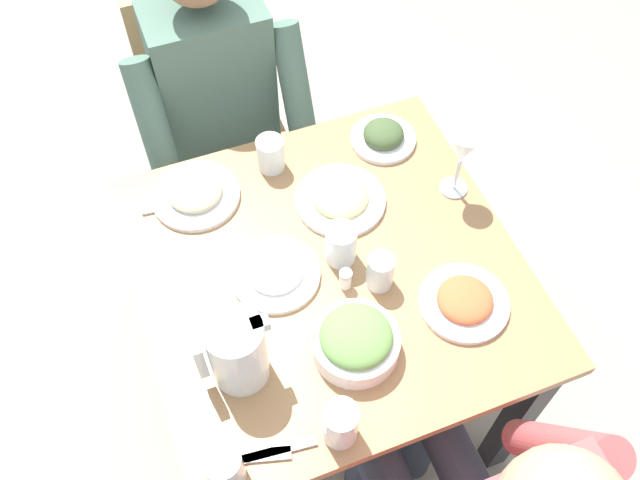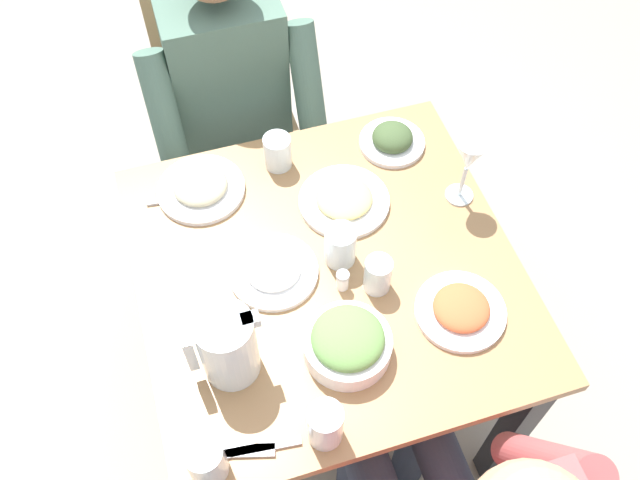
{
  "view_description": "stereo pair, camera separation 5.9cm",
  "coord_description": "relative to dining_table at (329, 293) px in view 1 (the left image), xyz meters",
  "views": [
    {
      "loc": [
        0.32,
        0.78,
        2.07
      ],
      "look_at": [
        0.0,
        -0.05,
        0.76
      ],
      "focal_mm": 38.17,
      "sensor_mm": 36.0,
      "label": 1
    },
    {
      "loc": [
        0.26,
        0.8,
        2.07
      ],
      "look_at": [
        0.0,
        -0.05,
        0.76
      ],
      "focal_mm": 38.17,
      "sensor_mm": 36.0,
      "label": 2
    }
  ],
  "objects": [
    {
      "name": "dining_table",
      "position": [
        0.0,
        0.0,
        0.0
      ],
      "size": [
        0.88,
        0.88,
        0.72
      ],
      "color": "#997047",
      "rests_on": "ground_plane"
    },
    {
      "name": "water_glass_center",
      "position": [
        -0.09,
        0.08,
        0.17
      ],
      "size": [
        0.06,
        0.06,
        0.09
      ],
      "primitive_type": "cylinder",
      "color": "silver",
      "rests_on": "dining_table"
    },
    {
      "name": "ground_plane",
      "position": [
        0.0,
        0.0,
        -0.6
      ],
      "size": [
        8.0,
        8.0,
        0.0
      ],
      "primitive_type": "plane",
      "color": "gray"
    },
    {
      "name": "fork_far",
      "position": [
        0.31,
        0.35,
        0.13
      ],
      "size": [
        0.17,
        0.07,
        0.01
      ],
      "primitive_type": "cube",
      "rotation": [
        0.0,
        0.0,
        -0.27
      ],
      "color": "silver",
      "rests_on": "dining_table"
    },
    {
      "name": "water_glass_near_right",
      "position": [
        0.12,
        0.37,
        0.18
      ],
      "size": [
        0.07,
        0.07,
        0.11
      ],
      "primitive_type": "cylinder",
      "color": "silver",
      "rests_on": "dining_table"
    },
    {
      "name": "plate_rice_curry",
      "position": [
        -0.25,
        0.2,
        0.14
      ],
      "size": [
        0.2,
        0.2,
        0.04
      ],
      "color": "white",
      "rests_on": "dining_table"
    },
    {
      "name": "water_glass_far_right",
      "position": [
        0.36,
        0.37,
        0.18
      ],
      "size": [
        0.08,
        0.08,
        0.11
      ],
      "primitive_type": "cylinder",
      "color": "silver",
      "rests_on": "dining_table"
    },
    {
      "name": "plate_yoghurt",
      "position": [
        0.13,
        -0.02,
        0.14
      ],
      "size": [
        0.21,
        0.21,
        0.04
      ],
      "color": "white",
      "rests_on": "dining_table"
    },
    {
      "name": "plate_fries",
      "position": [
        -0.1,
        -0.17,
        0.14
      ],
      "size": [
        0.23,
        0.23,
        0.04
      ],
      "color": "white",
      "rests_on": "dining_table"
    },
    {
      "name": "salt_shaker",
      "position": [
        -0.02,
        0.06,
        0.15
      ],
      "size": [
        0.03,
        0.03,
        0.05
      ],
      "color": "white",
      "rests_on": "dining_table"
    },
    {
      "name": "plate_beans",
      "position": [
        0.24,
        -0.31,
        0.14
      ],
      "size": [
        0.22,
        0.22,
        0.05
      ],
      "color": "white",
      "rests_on": "dining_table"
    },
    {
      "name": "knife_far",
      "position": [
        0.28,
        -0.3,
        0.13
      ],
      "size": [
        0.19,
        0.04,
        0.01
      ],
      "primitive_type": "cube",
      "rotation": [
        0.0,
        0.0,
        -0.1
      ],
      "color": "silver",
      "rests_on": "dining_table"
    },
    {
      "name": "wine_glass",
      "position": [
        -0.38,
        -0.11,
        0.27
      ],
      "size": [
        0.08,
        0.08,
        0.2
      ],
      "color": "silver",
      "rests_on": "dining_table"
    },
    {
      "name": "plate_dolmas",
      "position": [
        -0.28,
        -0.32,
        0.14
      ],
      "size": [
        0.17,
        0.17,
        0.06
      ],
      "color": "white",
      "rests_on": "dining_table"
    },
    {
      "name": "salad_bowl",
      "position": [
        0.02,
        0.21,
        0.17
      ],
      "size": [
        0.19,
        0.19,
        0.09
      ],
      "color": "white",
      "rests_on": "dining_table"
    },
    {
      "name": "chair_near",
      "position": [
        0.08,
        -0.81,
        -0.09
      ],
      "size": [
        0.4,
        0.4,
        0.89
      ],
      "color": "tan",
      "rests_on": "ground_plane"
    },
    {
      "name": "water_glass_near_left",
      "position": [
        0.03,
        -0.34,
        0.17
      ],
      "size": [
        0.07,
        0.07,
        0.09
      ],
      "primitive_type": "cylinder",
      "color": "silver",
      "rests_on": "dining_table"
    },
    {
      "name": "water_glass_far_left",
      "position": [
        -0.04,
        -0.02,
        0.18
      ],
      "size": [
        0.07,
        0.07,
        0.1
      ],
      "primitive_type": "cylinder",
      "color": "silver",
      "rests_on": "dining_table"
    },
    {
      "name": "fork_near",
      "position": [
        0.22,
        -0.3,
        0.13
      ],
      "size": [
        0.17,
        0.09,
        0.01
      ],
      "primitive_type": "cube",
      "rotation": [
        0.0,
        0.0,
        -0.37
      ],
      "color": "silver",
      "rests_on": "dining_table"
    },
    {
      "name": "knife_near",
      "position": [
        0.26,
        0.36,
        0.13
      ],
      "size": [
        0.19,
        0.04,
        0.01
      ],
      "primitive_type": "cube",
      "rotation": [
        0.0,
        0.0,
        -0.1
      ],
      "color": "silver",
      "rests_on": "dining_table"
    },
    {
      "name": "water_pitcher",
      "position": [
        0.27,
        0.18,
        0.22
      ],
      "size": [
        0.16,
        0.12,
        0.19
      ],
      "color": "silver",
      "rests_on": "dining_table"
    },
    {
      "name": "diner_near",
      "position": [
        0.08,
        -0.61,
        0.05
      ],
      "size": [
        0.48,
        0.53,
        1.18
      ],
      "color": "#4C6B5B",
      "rests_on": "ground_plane"
    }
  ]
}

